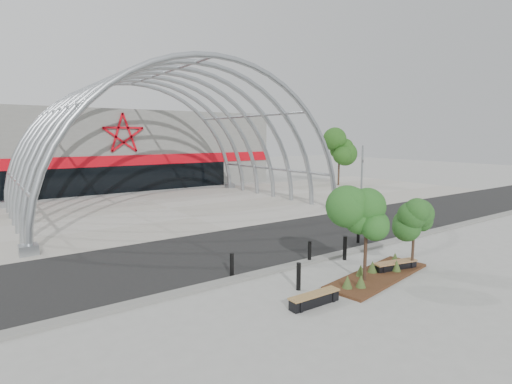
# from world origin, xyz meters

# --- Properties ---
(ground) EXTENTS (140.00, 140.00, 0.00)m
(ground) POSITION_xyz_m (0.00, 0.00, 0.00)
(ground) COLOR gray
(ground) RESTS_ON ground
(road) EXTENTS (140.00, 7.00, 0.02)m
(road) POSITION_xyz_m (0.00, 3.50, 0.01)
(road) COLOR black
(road) RESTS_ON ground
(forecourt) EXTENTS (60.00, 17.00, 0.04)m
(forecourt) POSITION_xyz_m (0.00, 15.50, 0.02)
(forecourt) COLOR #A7A195
(forecourt) RESTS_ON ground
(kerb) EXTENTS (60.00, 0.50, 0.12)m
(kerb) POSITION_xyz_m (0.00, -0.25, 0.06)
(kerb) COLOR slate
(kerb) RESTS_ON ground
(arena_building) EXTENTS (34.00, 15.24, 8.00)m
(arena_building) POSITION_xyz_m (0.00, 33.45, 3.99)
(arena_building) COLOR slate
(arena_building) RESTS_ON ground
(vault_canopy) EXTENTS (20.80, 15.80, 20.36)m
(vault_canopy) POSITION_xyz_m (0.00, 15.50, 0.02)
(vault_canopy) COLOR #989EA3
(vault_canopy) RESTS_ON ground
(planting_bed) EXTENTS (5.47, 2.49, 0.56)m
(planting_bed) POSITION_xyz_m (0.74, -3.10, 0.13)
(planting_bed) COLOR #3C1F13
(planting_bed) RESTS_ON ground
(signal_pole) EXTENTS (0.13, 0.67, 4.78)m
(signal_pole) POSITION_xyz_m (11.09, 6.47, 2.50)
(signal_pole) COLOR gray
(signal_pole) RESTS_ON ground
(street_tree_0) EXTENTS (1.74, 1.74, 3.97)m
(street_tree_0) POSITION_xyz_m (-0.07, -3.18, 2.85)
(street_tree_0) COLOR black
(street_tree_0) RESTS_ON ground
(street_tree_1) EXTENTS (1.38, 1.38, 3.25)m
(street_tree_1) POSITION_xyz_m (2.63, -3.38, 2.34)
(street_tree_1) COLOR #302018
(street_tree_1) RESTS_ON ground
(bench_0) EXTENTS (1.93, 0.45, 0.40)m
(bench_0) POSITION_xyz_m (-3.02, -3.59, 0.20)
(bench_0) COLOR black
(bench_0) RESTS_ON ground
(bench_1) EXTENTS (2.02, 0.83, 0.41)m
(bench_1) POSITION_xyz_m (1.94, -3.08, 0.20)
(bench_1) COLOR black
(bench_1) RESTS_ON ground
(bollard_0) EXTENTS (0.15, 0.15, 0.95)m
(bollard_0) POSITION_xyz_m (-3.82, 0.20, 0.47)
(bollard_0) COLOR black
(bollard_0) RESTS_ON ground
(bollard_1) EXTENTS (0.16, 0.16, 1.00)m
(bollard_1) POSITION_xyz_m (-2.58, -2.31, 0.50)
(bollard_1) COLOR black
(bollard_1) RESTS_ON ground
(bollard_2) EXTENTS (0.15, 0.15, 0.94)m
(bollard_2) POSITION_xyz_m (-0.11, -0.21, 0.47)
(bollard_2) COLOR black
(bollard_2) RESTS_ON ground
(bollard_3) EXTENTS (0.17, 0.17, 1.07)m
(bollard_3) POSITION_xyz_m (1.41, -0.84, 0.53)
(bollard_3) COLOR black
(bollard_3) RESTS_ON ground
(bollard_4) EXTENTS (0.15, 0.15, 0.94)m
(bollard_4) POSITION_xyz_m (4.09, 0.69, 0.47)
(bollard_4) COLOR black
(bollard_4) RESTS_ON ground
(bg_tree_1) EXTENTS (2.70, 2.70, 5.91)m
(bg_tree_1) POSITION_xyz_m (21.00, 18.00, 4.25)
(bg_tree_1) COLOR #311F16
(bg_tree_1) RESTS_ON ground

